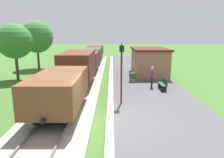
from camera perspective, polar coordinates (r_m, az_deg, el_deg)
ground_plane at (r=10.94m, az=-2.51°, el=-12.01°), size 160.00×160.00×0.00m
platform_slab at (r=11.20m, az=14.39°, el=-11.09°), size 6.00×60.00×0.25m
platform_edge_stripe at (r=10.82m, az=-0.37°, el=-10.80°), size 0.36×60.00×0.01m
track_ballast at (r=11.28m, az=-15.03°, el=-11.33°), size 3.80×60.00×0.12m
rail_near at (r=11.06m, az=-11.41°, el=-10.88°), size 0.07×60.00×0.14m
rail_far at (r=11.43m, az=-18.61°, el=-10.52°), size 0.07×60.00×0.14m
freight_train at (r=24.29m, az=-6.71°, el=5.09°), size 2.50×32.60×2.72m
station_hut at (r=22.36m, az=10.26°, el=4.84°), size 3.50×5.80×2.78m
bench_near_hut at (r=16.52m, az=14.06°, el=-1.26°), size 0.42×1.50×0.91m
bench_down_platform at (r=26.44m, az=8.82°, el=4.00°), size 0.42×1.50×0.91m
person_waiting at (r=16.87m, az=11.08°, el=0.77°), size 0.32×0.43×1.71m
potted_planter at (r=18.71m, az=5.82°, el=0.63°), size 0.64×0.64×0.92m
lamp_post_near at (r=12.48m, az=2.80°, el=4.48°), size 0.28×0.28×3.70m
tree_trackside_far at (r=22.21m, az=-24.96°, el=9.34°), size 3.35×3.35×5.46m
tree_field_left at (r=28.38m, az=-19.75°, el=10.81°), size 4.02×4.02×6.10m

